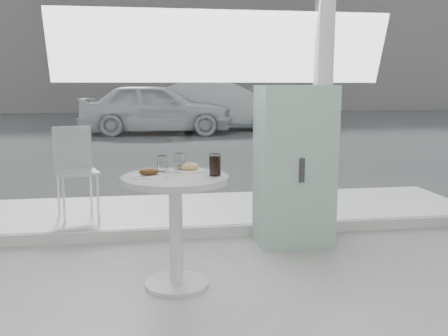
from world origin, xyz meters
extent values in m
cube|color=silver|center=(0.00, 3.00, 0.05)|extent=(5.00, 0.12, 0.10)
cube|color=silver|center=(0.90, 3.00, 1.50)|extent=(0.14, 0.14, 3.00)
cube|color=white|center=(-0.77, 3.00, 1.40)|extent=(3.21, 0.02, 2.60)
cube|color=white|center=(1.67, 3.00, 1.40)|extent=(1.41, 0.02, 2.60)
cylinder|color=white|center=(-0.50, 1.90, 0.01)|extent=(0.44, 0.44, 0.03)
cylinder|color=white|center=(-0.50, 1.90, 0.37)|extent=(0.09, 0.09, 0.70)
cylinder|color=silver|center=(-0.50, 1.90, 0.75)|extent=(0.72, 0.72, 0.04)
cube|color=white|center=(0.00, 3.80, 0.03)|extent=(5.60, 1.60, 0.05)
cube|color=#373737|center=(0.00, 16.00, 0.00)|extent=(40.00, 24.00, 0.00)
cube|color=gray|center=(0.00, 25.00, 4.00)|extent=(40.00, 2.00, 8.00)
cube|color=#85AA96|center=(0.56, 2.70, 0.68)|extent=(0.64, 0.43, 1.37)
cube|color=#333333|center=(0.56, 2.48, 0.68)|extent=(0.04, 0.02, 0.20)
cylinder|color=white|center=(-1.50, 3.54, 0.27)|extent=(0.02, 0.02, 0.44)
cylinder|color=white|center=(-1.19, 3.64, 0.27)|extent=(0.02, 0.02, 0.44)
cylinder|color=white|center=(-1.60, 3.85, 0.27)|extent=(0.02, 0.02, 0.44)
cylinder|color=white|center=(-1.29, 3.95, 0.27)|extent=(0.02, 0.02, 0.44)
cube|color=white|center=(-1.39, 3.74, 0.50)|extent=(0.49, 0.49, 0.03)
cube|color=white|center=(-1.45, 3.92, 0.73)|extent=(0.38, 0.14, 0.44)
imported|color=white|center=(-0.43, 12.77, 0.72)|extent=(4.38, 2.17, 1.43)
imported|color=#B0B2B8|center=(1.56, 13.77, 0.76)|extent=(4.83, 2.30, 1.53)
cylinder|color=silver|center=(-0.67, 1.87, 0.78)|extent=(0.21, 0.21, 0.01)
cube|color=silver|center=(-0.65, 1.86, 0.79)|extent=(0.14, 0.13, 0.00)
ellipsoid|color=#341E0E|center=(-0.67, 1.87, 0.81)|extent=(0.13, 0.10, 0.05)
ellipsoid|color=#341E0E|center=(-0.64, 1.89, 0.81)|extent=(0.06, 0.06, 0.03)
cylinder|color=silver|center=(-0.40, 2.07, 0.78)|extent=(0.23, 0.23, 0.01)
torus|color=#AD854F|center=(-0.40, 2.07, 0.80)|extent=(0.14, 0.14, 0.05)
cylinder|color=white|center=(-0.58, 2.10, 0.83)|extent=(0.07, 0.07, 0.11)
cylinder|color=white|center=(-0.58, 2.10, 0.80)|extent=(0.06, 0.06, 0.06)
cylinder|color=white|center=(-0.46, 2.08, 0.83)|extent=(0.08, 0.08, 0.13)
cylinder|color=white|center=(-0.46, 2.08, 0.81)|extent=(0.07, 0.07, 0.07)
cylinder|color=white|center=(-0.23, 1.88, 0.84)|extent=(0.08, 0.08, 0.15)
cylinder|color=black|center=(-0.23, 1.88, 0.84)|extent=(0.07, 0.07, 0.13)
camera|label=1|loc=(-0.66, -1.37, 1.37)|focal=40.00mm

